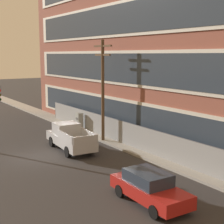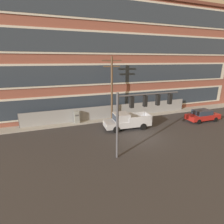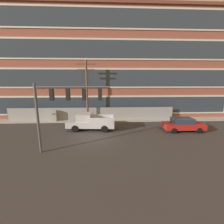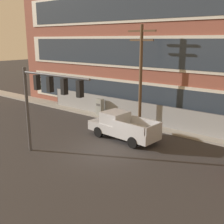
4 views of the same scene
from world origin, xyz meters
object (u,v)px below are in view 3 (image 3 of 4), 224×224
object	(u,v)px
traffic_signal_mast	(63,102)
pickup_truck_silver	(90,122)
electrical_cabinet	(54,116)
sedan_red	(183,124)
utility_pole_near_corner	(87,89)

from	to	relation	value
traffic_signal_mast	pickup_truck_silver	bearing A→B (deg)	75.79
pickup_truck_silver	traffic_signal_mast	bearing A→B (deg)	-104.21
pickup_truck_silver	electrical_cabinet	xyz separation A→B (m)	(-5.30, 3.59, -0.06)
sedan_red	electrical_cabinet	bearing A→B (deg)	164.00
electrical_cabinet	sedan_red	bearing A→B (deg)	-16.00
sedan_red	electrical_cabinet	world-z (taller)	electrical_cabinet
pickup_truck_silver	utility_pole_near_corner	size ratio (longest dim) A/B	0.68
pickup_truck_silver	sedan_red	world-z (taller)	pickup_truck_silver
traffic_signal_mast	utility_pole_near_corner	size ratio (longest dim) A/B	0.68
pickup_truck_silver	utility_pole_near_corner	xyz separation A→B (m)	(-0.62, 3.34, 3.71)
traffic_signal_mast	sedan_red	size ratio (longest dim) A/B	1.25
traffic_signal_mast	utility_pole_near_corner	bearing A→B (deg)	84.89
sedan_red	utility_pole_near_corner	distance (m)	12.76
traffic_signal_mast	electrical_cabinet	distance (m)	10.53
traffic_signal_mast	sedan_red	distance (m)	13.44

